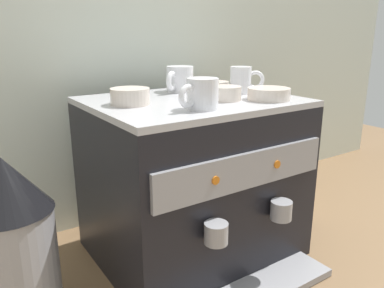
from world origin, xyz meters
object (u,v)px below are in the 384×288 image
at_px(ceramic_bowl_1, 269,94).
at_px(espresso_machine, 193,179).
at_px(coffee_grinder, 13,242).
at_px(ceramic_cup_2, 179,79).
at_px(ceramic_cup_1, 201,94).
at_px(ceramic_bowl_0, 130,97).
at_px(ceramic_cup_0, 242,80).
at_px(ceramic_bowl_3, 213,87).
at_px(milk_pitcher, 292,194).
at_px(ceramic_bowl_2, 225,94).

bearing_deg(ceramic_bowl_1, espresso_machine, 142.18).
relative_size(espresso_machine, coffee_grinder, 1.41).
height_order(espresso_machine, ceramic_cup_2, ceramic_cup_2).
distance_m(ceramic_cup_1, coffee_grinder, 0.54).
bearing_deg(ceramic_bowl_1, ceramic_bowl_0, 157.43).
height_order(ceramic_cup_0, ceramic_bowl_3, ceramic_cup_0).
relative_size(ceramic_bowl_0, coffee_grinder, 0.25).
height_order(ceramic_cup_1, ceramic_bowl_1, ceramic_cup_1).
xyz_separation_m(espresso_machine, ceramic_cup_2, (0.04, 0.14, 0.28)).
bearing_deg(milk_pitcher, ceramic_cup_0, 177.82).
bearing_deg(ceramic_cup_0, ceramic_bowl_1, -96.97).
xyz_separation_m(ceramic_bowl_0, coffee_grinder, (-0.32, -0.05, -0.29)).
xyz_separation_m(espresso_machine, milk_pitcher, (0.43, -0.01, -0.15)).
xyz_separation_m(ceramic_bowl_2, ceramic_bowl_3, (0.07, 0.15, -0.00)).
distance_m(espresso_machine, ceramic_bowl_3, 0.30).
xyz_separation_m(ceramic_cup_2, ceramic_bowl_1, (0.12, -0.27, -0.02)).
bearing_deg(ceramic_bowl_0, ceramic_cup_1, -53.35).
bearing_deg(ceramic_bowl_2, ceramic_cup_2, 94.78).
relative_size(espresso_machine, ceramic_cup_1, 4.86).
height_order(ceramic_bowl_1, ceramic_bowl_3, ceramic_bowl_1).
bearing_deg(ceramic_bowl_0, coffee_grinder, -171.88).
bearing_deg(milk_pitcher, ceramic_cup_2, 159.44).
relative_size(ceramic_cup_0, coffee_grinder, 0.24).
bearing_deg(ceramic_bowl_1, ceramic_cup_0, 83.03).
xyz_separation_m(ceramic_cup_1, ceramic_bowl_1, (0.23, 0.01, -0.02)).
xyz_separation_m(ceramic_cup_0, ceramic_cup_2, (-0.14, 0.14, -0.00)).
bearing_deg(espresso_machine, ceramic_cup_0, 0.85).
bearing_deg(coffee_grinder, ceramic_bowl_2, -3.58).
distance_m(espresso_machine, ceramic_cup_0, 0.33).
distance_m(ceramic_bowl_0, ceramic_bowl_3, 0.32).
bearing_deg(milk_pitcher, ceramic_bowl_3, 163.41).
height_order(ceramic_cup_0, milk_pitcher, ceramic_cup_0).
bearing_deg(ceramic_bowl_1, ceramic_bowl_3, 98.65).
distance_m(espresso_machine, coffee_grinder, 0.50).
distance_m(ceramic_bowl_0, ceramic_bowl_2, 0.26).
relative_size(espresso_machine, ceramic_bowl_2, 6.24).
bearing_deg(ceramic_bowl_2, coffee_grinder, 176.42).
relative_size(ceramic_bowl_2, coffee_grinder, 0.23).
relative_size(ceramic_cup_0, ceramic_bowl_2, 1.08).
xyz_separation_m(ceramic_bowl_1, ceramic_bowl_2, (-0.10, 0.06, 0.00)).
relative_size(ceramic_cup_0, ceramic_bowl_1, 0.84).
xyz_separation_m(ceramic_bowl_0, ceramic_bowl_2, (0.24, -0.08, -0.00)).
xyz_separation_m(ceramic_bowl_0, ceramic_bowl_3, (0.31, 0.07, -0.01)).
distance_m(ceramic_cup_0, ceramic_cup_1, 0.28).
height_order(ceramic_bowl_2, milk_pitcher, ceramic_bowl_2).
height_order(ceramic_bowl_0, ceramic_bowl_1, ceramic_bowl_0).
xyz_separation_m(coffee_grinder, milk_pitcher, (0.94, 0.02, -0.12)).
distance_m(ceramic_cup_0, ceramic_bowl_3, 0.10).
bearing_deg(ceramic_cup_0, espresso_machine, -179.15).
bearing_deg(milk_pitcher, ceramic_bowl_1, -155.99).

